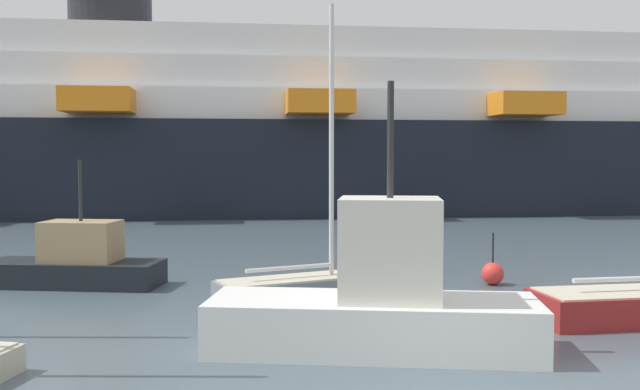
# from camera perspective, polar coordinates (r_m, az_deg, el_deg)

# --- Properties ---
(sailboat_1) EXTENTS (6.52, 3.54, 9.13)m
(sailboat_1) POSITION_cam_1_polar(r_m,az_deg,el_deg) (22.20, -0.24, -7.13)
(sailboat_1) COLOR gray
(sailboat_1) RESTS_ON ground_plane
(fishing_boat_0) EXTENTS (7.83, 4.10, 6.12)m
(fishing_boat_0) POSITION_cam_1_polar(r_m,az_deg,el_deg) (16.30, 4.70, -8.55)
(fishing_boat_0) COLOR white
(fishing_boat_0) RESTS_ON ground_plane
(fishing_boat_1) EXTENTS (6.30, 3.41, 4.33)m
(fishing_boat_1) POSITION_cam_1_polar(r_m,az_deg,el_deg) (25.74, -19.05, -5.15)
(fishing_boat_1) COLOR black
(fishing_boat_1) RESTS_ON ground_plane
(channel_buoy_0) EXTENTS (0.78, 0.78, 1.81)m
(channel_buoy_0) POSITION_cam_1_polar(r_m,az_deg,el_deg) (25.32, 13.73, -6.15)
(channel_buoy_0) COLOR red
(channel_buoy_0) RESTS_ON ground_plane
(cruise_ship) EXTENTS (128.42, 21.36, 20.39)m
(cruise_ship) POSITION_cam_1_polar(r_m,az_deg,el_deg) (60.00, 5.79, 5.02)
(cruise_ship) COLOR black
(cruise_ship) RESTS_ON ground_plane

